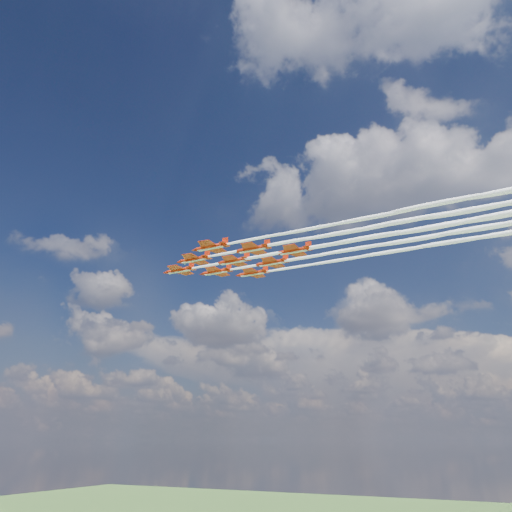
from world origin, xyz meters
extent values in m
cylinder|color=red|center=(-17.46, 0.27, 88.42)|extent=(8.28, 1.16, 1.14)
cone|color=red|center=(-22.63, 0.29, 88.42)|extent=(2.07, 1.14, 1.14)
cone|color=red|center=(-12.60, 0.26, 88.42)|extent=(1.55, 1.04, 1.03)
ellipsoid|color=black|center=(-19.53, 0.28, 88.88)|extent=(2.15, 0.95, 0.74)
cube|color=red|center=(-16.94, 0.27, 88.37)|extent=(3.33, 9.53, 0.14)
cube|color=red|center=(-13.32, 0.26, 88.42)|extent=(1.46, 3.73, 0.12)
cube|color=red|center=(-13.12, 0.26, 89.35)|extent=(1.66, 0.15, 1.86)
cube|color=white|center=(-17.46, 0.27, 87.90)|extent=(7.76, 0.95, 0.12)
cylinder|color=red|center=(-8.19, -5.92, 88.42)|extent=(8.28, 1.16, 1.14)
cone|color=red|center=(-13.36, -5.90, 88.42)|extent=(2.07, 1.14, 1.14)
cone|color=red|center=(-3.33, -5.93, 88.42)|extent=(1.55, 1.04, 1.03)
ellipsoid|color=black|center=(-10.26, -5.91, 88.88)|extent=(2.15, 0.95, 0.74)
cube|color=red|center=(-7.68, -5.92, 88.37)|extent=(3.33, 9.53, 0.14)
cube|color=red|center=(-4.05, -5.93, 88.42)|extent=(1.46, 3.73, 0.12)
cube|color=red|center=(-3.85, -5.93, 89.35)|extent=(1.66, 0.15, 1.86)
cube|color=white|center=(-8.19, -5.92, 87.90)|extent=(7.76, 0.95, 0.12)
cylinder|color=red|center=(-8.16, 6.41, 88.42)|extent=(8.28, 1.16, 1.14)
cone|color=red|center=(-13.33, 6.42, 88.42)|extent=(2.07, 1.14, 1.14)
cone|color=red|center=(-3.30, 6.40, 88.42)|extent=(1.55, 1.04, 1.03)
ellipsoid|color=black|center=(-10.23, 6.42, 88.88)|extent=(2.15, 0.95, 0.74)
cube|color=red|center=(-7.64, 6.41, 88.37)|extent=(3.33, 9.53, 0.14)
cube|color=red|center=(-4.02, 6.40, 88.42)|extent=(1.46, 3.73, 0.12)
cube|color=red|center=(-3.82, 6.40, 89.35)|extent=(1.66, 0.15, 1.86)
cube|color=white|center=(-8.16, 6.41, 87.90)|extent=(7.76, 0.95, 0.12)
cylinder|color=red|center=(1.08, -12.10, 88.42)|extent=(8.28, 1.16, 1.14)
cone|color=red|center=(-4.10, -12.09, 88.42)|extent=(2.07, 1.14, 1.14)
cone|color=red|center=(5.94, -12.11, 88.42)|extent=(1.55, 1.04, 1.03)
ellipsoid|color=black|center=(-0.99, -12.10, 88.88)|extent=(2.15, 0.95, 0.74)
cube|color=red|center=(1.59, -12.10, 88.37)|extent=(3.33, 9.53, 0.14)
cube|color=red|center=(5.21, -12.11, 88.42)|extent=(1.46, 3.73, 0.12)
cube|color=red|center=(5.42, -12.11, 89.35)|extent=(1.66, 0.15, 1.86)
cube|color=white|center=(1.08, -12.10, 87.90)|extent=(7.76, 0.95, 0.12)
cylinder|color=red|center=(1.11, 0.22, 88.42)|extent=(8.28, 1.16, 1.14)
cone|color=red|center=(-4.06, 0.24, 88.42)|extent=(2.07, 1.14, 1.14)
cone|color=red|center=(5.97, 0.21, 88.42)|extent=(1.55, 1.04, 1.03)
ellipsoid|color=black|center=(-0.96, 0.23, 88.88)|extent=(2.15, 0.95, 0.74)
cube|color=red|center=(1.63, 0.22, 88.37)|extent=(3.33, 9.53, 0.14)
cube|color=red|center=(5.25, 0.21, 88.42)|extent=(1.46, 3.73, 0.12)
cube|color=red|center=(5.45, 0.21, 89.35)|extent=(1.66, 0.15, 1.86)
cube|color=white|center=(1.11, 0.22, 87.90)|extent=(7.76, 0.95, 0.12)
cylinder|color=red|center=(1.14, 12.55, 88.42)|extent=(8.28, 1.16, 1.14)
cone|color=red|center=(-4.03, 12.56, 88.42)|extent=(2.07, 1.14, 1.14)
cone|color=red|center=(6.00, 12.54, 88.42)|extent=(1.55, 1.04, 1.03)
ellipsoid|color=black|center=(-0.93, 12.56, 88.88)|extent=(2.15, 0.95, 0.74)
cube|color=red|center=(1.66, 12.55, 88.37)|extent=(3.33, 9.53, 0.14)
cube|color=red|center=(5.28, 12.54, 88.42)|extent=(1.46, 3.73, 0.12)
cube|color=red|center=(5.48, 12.54, 89.35)|extent=(1.66, 0.15, 1.86)
cube|color=white|center=(1.14, 12.55, 87.90)|extent=(7.76, 0.95, 0.12)
cylinder|color=red|center=(10.38, -5.96, 88.42)|extent=(8.28, 1.16, 1.14)
cone|color=red|center=(5.21, -5.95, 88.42)|extent=(2.07, 1.14, 1.14)
cone|color=red|center=(15.24, -5.98, 88.42)|extent=(1.55, 1.04, 1.03)
ellipsoid|color=black|center=(8.31, -5.96, 88.88)|extent=(2.15, 0.95, 0.74)
cube|color=red|center=(10.89, -5.96, 88.37)|extent=(3.33, 9.53, 0.14)
cube|color=red|center=(14.51, -5.97, 88.42)|extent=(1.46, 3.73, 0.12)
cube|color=red|center=(14.72, -5.97, 89.35)|extent=(1.66, 0.15, 1.86)
cube|color=white|center=(10.38, -5.96, 87.90)|extent=(7.76, 0.95, 0.12)
cylinder|color=red|center=(10.41, 6.36, 88.42)|extent=(8.28, 1.16, 1.14)
cone|color=red|center=(5.24, 6.38, 88.42)|extent=(2.07, 1.14, 1.14)
cone|color=red|center=(15.27, 6.35, 88.42)|extent=(1.55, 1.04, 1.03)
ellipsoid|color=black|center=(8.34, 6.37, 88.88)|extent=(2.15, 0.95, 0.74)
cube|color=red|center=(10.93, 6.36, 88.37)|extent=(3.33, 9.53, 0.14)
cube|color=red|center=(14.55, 6.35, 88.42)|extent=(1.46, 3.73, 0.12)
cube|color=red|center=(14.75, 6.35, 89.35)|extent=(1.66, 0.15, 1.86)
cube|color=white|center=(10.41, 6.36, 87.90)|extent=(7.76, 0.95, 0.12)
cylinder|color=red|center=(19.68, 0.18, 88.42)|extent=(8.28, 1.16, 1.14)
cone|color=red|center=(14.51, 0.19, 88.42)|extent=(2.07, 1.14, 1.14)
cone|color=red|center=(24.54, 0.16, 88.42)|extent=(1.55, 1.04, 1.03)
ellipsoid|color=black|center=(17.61, 0.18, 88.88)|extent=(2.15, 0.95, 0.74)
cube|color=red|center=(20.19, 0.18, 88.37)|extent=(3.33, 9.53, 0.14)
cube|color=red|center=(23.82, 0.17, 88.42)|extent=(1.46, 3.73, 0.12)
cube|color=red|center=(24.02, 0.17, 89.35)|extent=(1.66, 0.15, 1.86)
cube|color=white|center=(19.68, 0.18, 87.90)|extent=(7.76, 0.95, 0.12)
camera|label=1|loc=(66.25, -117.12, 40.27)|focal=35.00mm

